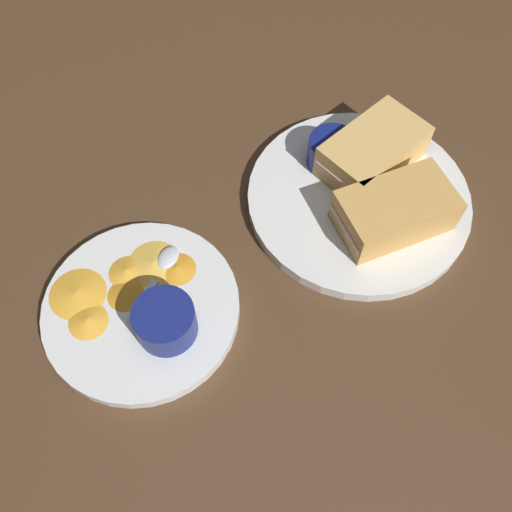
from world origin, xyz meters
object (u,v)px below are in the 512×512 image
object	(u,v)px
spoon_by_dark_ramekin	(361,183)
plate_chips_companion	(142,309)
plate_sandwich_main	(358,199)
ramekin_dark_sauce	(332,151)
sandwich_half_far	(373,151)
sandwich_half_near	(395,211)
ramekin_light_gravy	(165,321)
spoon_by_gravy_ramekin	(162,270)

from	to	relation	value
spoon_by_dark_ramekin	plate_chips_companion	xyz separation A→B (cm)	(25.49, 16.65, -1.16)
plate_sandwich_main	ramekin_dark_sauce	world-z (taller)	ramekin_dark_sauce
plate_sandwich_main	sandwich_half_far	size ratio (longest dim) A/B	1.87
sandwich_half_near	plate_chips_companion	world-z (taller)	sandwich_half_near
sandwich_half_near	sandwich_half_far	distance (cm)	9.03
sandwich_half_far	plate_chips_companion	bearing A→B (deg)	36.64
spoon_by_dark_ramekin	ramekin_light_gravy	distance (cm)	29.54
ramekin_dark_sauce	plate_chips_companion	bearing A→B (deg)	42.80
plate_sandwich_main	ramekin_dark_sauce	xyz separation A→B (cm)	(3.27, -5.24, 2.85)
ramekin_dark_sauce	spoon_by_gravy_ramekin	xyz separation A→B (cm)	(19.96, 16.11, -1.69)
spoon_by_dark_ramekin	sandwich_half_far	bearing A→B (deg)	-113.19
sandwich_half_near	plate_chips_companion	bearing A→B (deg)	21.29
plate_chips_companion	ramekin_light_gravy	bearing A→B (deg)	140.19
plate_sandwich_main	ramekin_light_gravy	distance (cm)	28.46
sandwich_half_near	spoon_by_dark_ramekin	bearing A→B (deg)	-60.03
ramekin_dark_sauce	spoon_by_dark_ramekin	bearing A→B (deg)	133.56
plate_chips_companion	spoon_by_dark_ramekin	bearing A→B (deg)	-146.85
ramekin_light_gravy	spoon_by_gravy_ramekin	world-z (taller)	ramekin_light_gravy
sandwich_half_near	ramekin_dark_sauce	size ratio (longest dim) A/B	2.45
sandwich_half_far	ramekin_light_gravy	bearing A→B (deg)	43.84
sandwich_half_near	ramekin_dark_sauce	xyz separation A→B (cm)	(6.68, -9.18, -0.35)
sandwich_half_near	spoon_by_gravy_ramekin	size ratio (longest dim) A/B	1.57
sandwich_half_near	ramekin_light_gravy	world-z (taller)	sandwich_half_near
plate_sandwich_main	sandwich_half_near	size ratio (longest dim) A/B	1.84
sandwich_half_far	ramekin_dark_sauce	world-z (taller)	sandwich_half_far
sandwich_half_far	spoon_by_dark_ramekin	bearing A→B (deg)	66.81
plate_sandwich_main	sandwich_half_far	distance (cm)	6.12
plate_chips_companion	plate_sandwich_main	bearing A→B (deg)	-149.10
sandwich_half_near	plate_chips_companion	xyz separation A→B (cm)	(28.66, 11.17, -3.20)
plate_sandwich_main	plate_chips_companion	bearing A→B (deg)	30.90
ramekin_dark_sauce	spoon_by_gravy_ramekin	size ratio (longest dim) A/B	0.64
sandwich_half_near	ramekin_light_gravy	bearing A→B (deg)	28.66
ramekin_dark_sauce	ramekin_light_gravy	distance (cm)	29.70
plate_sandwich_main	spoon_by_gravy_ramekin	distance (cm)	25.67
plate_chips_companion	ramekin_light_gravy	world-z (taller)	ramekin_light_gravy
spoon_by_dark_ramekin	ramekin_light_gravy	size ratio (longest dim) A/B	1.25
ramekin_dark_sauce	sandwich_half_far	bearing A→B (deg)	176.39
spoon_by_dark_ramekin	plate_chips_companion	world-z (taller)	spoon_by_dark_ramekin
ramekin_dark_sauce	ramekin_light_gravy	bearing A→B (deg)	50.94
spoon_by_gravy_ramekin	sandwich_half_near	bearing A→B (deg)	-165.43
plate_sandwich_main	spoon_by_gravy_ramekin	xyz separation A→B (cm)	(23.22, 10.87, 1.16)
spoon_by_dark_ramekin	plate_sandwich_main	bearing A→B (deg)	80.65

